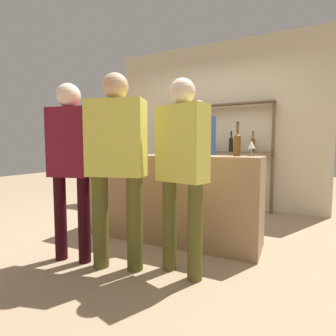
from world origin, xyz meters
TOP-DOWN VIEW (x-y plane):
  - ground_plane at (0.00, 0.00)m, footprint 16.00×16.00m
  - bar_counter at (0.00, 0.00)m, footprint 2.03×0.54m
  - back_wall at (0.00, 1.87)m, footprint 3.63×0.12m
  - back_shelf at (-0.02, 1.69)m, footprint 2.02×0.18m
  - counter_bottle_0 at (0.75, 0.08)m, footprint 0.07×0.07m
  - counter_bottle_1 at (-0.82, -0.09)m, footprint 0.07×0.07m
  - counter_bottle_2 at (-0.89, 0.05)m, footprint 0.09×0.09m
  - counter_bottle_3 at (-0.01, -0.17)m, footprint 0.09×0.09m
  - counter_bottle_4 at (-0.36, -0.11)m, footprint 0.09×0.09m
  - wine_glass at (0.88, 0.12)m, footprint 0.08×0.08m
  - ice_bucket at (0.16, 0.01)m, footprint 0.23×0.23m
  - server_behind_counter at (0.11, 0.71)m, footprint 0.45×0.23m
  - customer_right at (0.46, -0.72)m, footprint 0.46×0.30m
  - customer_center at (-0.07, -0.86)m, footprint 0.52×0.33m
  - customer_left at (-0.54, -0.91)m, footprint 0.41×0.24m

SIDE VIEW (x-z plane):
  - ground_plane at x=0.00m, z-range 0.00..0.00m
  - bar_counter at x=0.00m, z-range 0.00..0.95m
  - customer_right at x=0.46m, z-range 0.14..1.72m
  - customer_left at x=-0.54m, z-range 0.15..1.75m
  - customer_center at x=-0.07m, z-range 0.13..1.78m
  - server_behind_counter at x=0.11m, z-range 0.15..1.81m
  - ice_bucket at x=0.16m, z-range 0.95..1.14m
  - wine_glass at x=0.88m, z-range 0.98..1.14m
  - counter_bottle_2 at x=-0.89m, z-range 0.91..1.23m
  - counter_bottle_4 at x=-0.36m, z-range 0.92..1.23m
  - counter_bottle_0 at x=0.75m, z-range 0.91..1.25m
  - counter_bottle_1 at x=-0.82m, z-range 0.91..1.27m
  - counter_bottle_3 at x=-0.01m, z-range 0.91..1.28m
  - back_shelf at x=-0.02m, z-range 0.28..2.03m
  - back_wall at x=0.00m, z-range 0.00..2.80m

